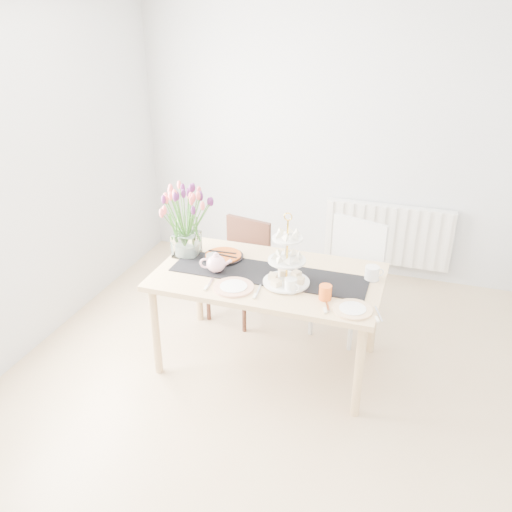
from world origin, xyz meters
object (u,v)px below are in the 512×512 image
(chair_white, at_px, (350,269))
(cake_stand, at_px, (287,266))
(cream_jug, at_px, (372,273))
(tart_tin, at_px, (223,257))
(mug_grey, at_px, (213,261))
(chair_brown, at_px, (242,262))
(radiator, at_px, (388,234))
(dining_table, at_px, (268,284))
(mug_orange, at_px, (325,292))
(plate_right, at_px, (353,309))
(mug_white, at_px, (291,285))
(teapot, at_px, (216,264))
(tulip_vase, at_px, (185,211))
(plate_left, at_px, (234,287))

(chair_white, xyz_separation_m, cake_stand, (-0.33, -0.75, 0.34))
(cream_jug, xyz_separation_m, tart_tin, (-1.10, -0.02, -0.03))
(cake_stand, bearing_deg, mug_grey, 173.54)
(cake_stand, height_order, cream_jug, cake_stand)
(chair_brown, xyz_separation_m, cake_stand, (0.58, -0.71, 0.40))
(chair_brown, bearing_deg, cake_stand, -38.49)
(radiator, distance_m, dining_table, 1.84)
(chair_brown, bearing_deg, mug_orange, -31.14)
(chair_white, relative_size, cream_jug, 9.44)
(plate_right, bearing_deg, mug_orange, 156.74)
(mug_grey, xyz_separation_m, plate_right, (1.06, -0.26, -0.05))
(chair_white, height_order, plate_right, chair_white)
(radiator, distance_m, cream_jug, 1.58)
(chair_brown, xyz_separation_m, cream_jug, (1.13, -0.46, 0.31))
(chair_white, height_order, mug_orange, chair_white)
(cake_stand, xyz_separation_m, mug_white, (0.06, -0.10, -0.09))
(teapot, xyz_separation_m, mug_grey, (-0.05, 0.06, -0.01))
(cream_jug, height_order, tart_tin, cream_jug)
(tulip_vase, bearing_deg, plate_right, -16.90)
(cream_jug, bearing_deg, mug_orange, -144.67)
(chair_white, bearing_deg, teapot, -120.34)
(plate_left, xyz_separation_m, plate_right, (0.81, -0.03, -0.00))
(mug_orange, bearing_deg, chair_white, 19.02)
(chair_white, xyz_separation_m, teapot, (-0.85, -0.74, 0.27))
(dining_table, xyz_separation_m, chair_brown, (-0.42, 0.62, -0.18))
(plate_right, bearing_deg, teapot, 168.35)
(teapot, relative_size, plate_right, 0.87)
(cream_jug, bearing_deg, tulip_vase, 161.83)
(dining_table, bearing_deg, radiator, 67.93)
(chair_white, distance_m, tulip_vase, 1.41)
(cream_jug, distance_m, mug_orange, 0.44)
(mug_white, bearing_deg, tulip_vase, -174.07)
(mug_orange, bearing_deg, radiator, 14.37)
(chair_brown, height_order, mug_grey, mug_grey)
(chair_white, relative_size, tulip_vase, 1.44)
(tulip_vase, xyz_separation_m, tart_tin, (0.29, 0.03, -0.34))
(mug_orange, height_order, plate_right, mug_orange)
(radiator, distance_m, chair_white, 1.06)
(chair_white, bearing_deg, tulip_vase, -136.38)
(mug_grey, distance_m, mug_orange, 0.88)
(tart_tin, bearing_deg, radiator, 55.21)
(chair_brown, height_order, teapot, teapot)
(cream_jug, bearing_deg, chair_white, 93.35)
(chair_white, relative_size, plate_right, 3.70)
(mug_grey, distance_m, mug_white, 0.65)
(mug_white, height_order, plate_left, mug_white)
(mug_orange, relative_size, plate_right, 0.39)
(chair_white, distance_m, mug_grey, 1.16)
(radiator, xyz_separation_m, plate_right, (-0.04, -1.98, 0.31))
(chair_white, distance_m, teapot, 1.16)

